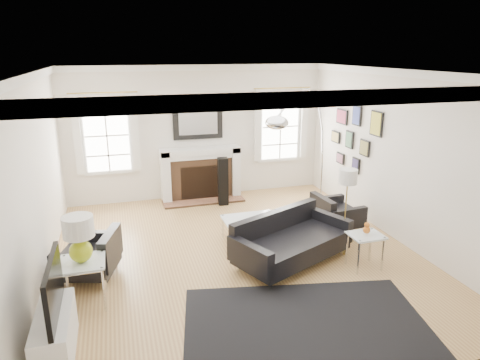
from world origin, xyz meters
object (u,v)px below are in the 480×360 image
object	(u,v)px
armchair_right	(334,214)
sofa	(289,241)
coffee_table	(253,223)
arc_floor_lamp	(302,151)
fireplace	(201,174)
gourd_lamp	(79,236)
armchair_left	(92,257)

from	to	relation	value
armchair_right	sofa	bearing A→B (deg)	-144.38
coffee_table	arc_floor_lamp	size ratio (longest dim) A/B	0.36
fireplace	coffee_table	xyz separation A→B (m)	(0.36, -2.51, -0.17)
coffee_table	gourd_lamp	distance (m)	2.83
gourd_lamp	fireplace	bearing A→B (deg)	58.31
armchair_left	armchair_right	size ratio (longest dim) A/B	1.19
armchair_right	coffee_table	xyz separation A→B (m)	(-1.57, -0.17, 0.07)
sofa	coffee_table	distance (m)	0.79
fireplace	arc_floor_lamp	world-z (taller)	arc_floor_lamp
sofa	gourd_lamp	world-z (taller)	gourd_lamp
coffee_table	fireplace	bearing A→B (deg)	98.20
armchair_right	gourd_lamp	world-z (taller)	gourd_lamp
sofa	coffee_table	xyz separation A→B (m)	(-0.34, 0.72, 0.04)
armchair_right	arc_floor_lamp	world-z (taller)	arc_floor_lamp
coffee_table	arc_floor_lamp	bearing A→B (deg)	28.76
fireplace	arc_floor_lamp	bearing A→B (deg)	-52.57
armchair_right	armchair_left	bearing A→B (deg)	-172.33
sofa	gourd_lamp	xyz separation A→B (m)	(-2.90, -0.34, 0.61)
armchair_right	gourd_lamp	bearing A→B (deg)	-163.49
fireplace	armchair_right	xyz separation A→B (m)	(1.93, -2.34, -0.24)
armchair_left	armchair_right	bearing A→B (deg)	7.67
fireplace	armchair_left	bearing A→B (deg)	-126.48
arc_floor_lamp	armchair_left	bearing A→B (deg)	-164.70
armchair_right	coffee_table	size ratio (longest dim) A/B	0.94
armchair_left	arc_floor_lamp	size ratio (longest dim) A/B	0.40
sofa	armchair_left	distance (m)	2.85
arc_floor_lamp	fireplace	bearing A→B (deg)	127.43
fireplace	gourd_lamp	distance (m)	4.21
sofa	armchair_left	bearing A→B (deg)	173.21
arc_floor_lamp	gourd_lamp	bearing A→B (deg)	-155.60
armchair_left	armchair_right	world-z (taller)	armchair_left
gourd_lamp	arc_floor_lamp	bearing A→B (deg)	24.40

